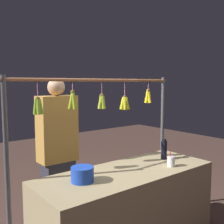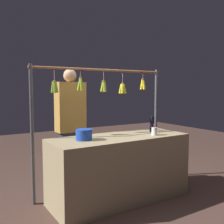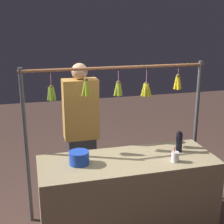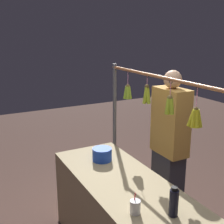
{
  "view_description": "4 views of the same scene",
  "coord_description": "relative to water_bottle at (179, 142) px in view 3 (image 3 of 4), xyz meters",
  "views": [
    {
      "loc": [
        1.73,
        1.93,
        1.71
      ],
      "look_at": [
        0.2,
        0.0,
        1.44
      ],
      "focal_mm": 43.61,
      "sensor_mm": 36.0,
      "label": 1
    },
    {
      "loc": [
        1.91,
        2.85,
        1.47
      ],
      "look_at": [
        0.12,
        0.0,
        1.17
      ],
      "focal_mm": 42.53,
      "sensor_mm": 36.0,
      "label": 2
    },
    {
      "loc": [
        0.95,
        2.9,
        2.25
      ],
      "look_at": [
        0.17,
        0.0,
        1.37
      ],
      "focal_mm": 51.44,
      "sensor_mm": 36.0,
      "label": 3
    },
    {
      "loc": [
        -2.07,
        1.23,
        2.15
      ],
      "look_at": [
        0.24,
        0.0,
        1.44
      ],
      "focal_mm": 47.97,
      "sensor_mm": 36.0,
      "label": 4
    }
  ],
  "objects": [
    {
      "name": "market_counter",
      "position": [
        0.6,
        0.06,
        -0.53
      ],
      "size": [
        1.84,
        0.7,
        0.85
      ],
      "primitive_type": "cube",
      "color": "tan",
      "rests_on": "ground"
    },
    {
      "name": "display_rack",
      "position": [
        0.59,
        -0.39,
        0.29
      ],
      "size": [
        2.09,
        0.12,
        1.78
      ],
      "color": "#4C4C51",
      "rests_on": "ground"
    },
    {
      "name": "water_bottle",
      "position": [
        0.0,
        0.0,
        0.0
      ],
      "size": [
        0.07,
        0.07,
        0.23
      ],
      "color": "black",
      "rests_on": "market_counter"
    },
    {
      "name": "blue_bucket",
      "position": [
        1.11,
        0.03,
        -0.04
      ],
      "size": [
        0.2,
        0.2,
        0.13
      ],
      "primitive_type": "cylinder",
      "color": "blue",
      "rests_on": "market_counter"
    },
    {
      "name": "drink_cup",
      "position": [
        0.15,
        0.23,
        -0.06
      ],
      "size": [
        0.08,
        0.08,
        0.16
      ],
      "color": "silver",
      "rests_on": "market_counter"
    },
    {
      "name": "vendor_person",
      "position": [
        0.96,
        -0.72,
        -0.09
      ],
      "size": [
        0.42,
        0.23,
        1.76
      ],
      "color": "#2D2D38",
      "rests_on": "ground"
    }
  ]
}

